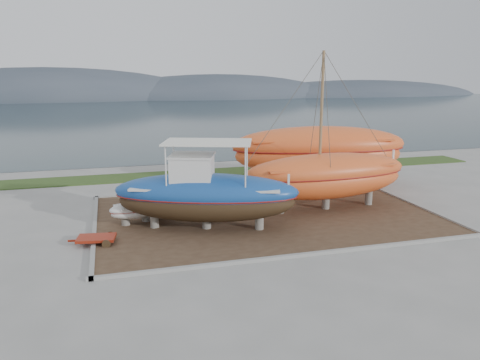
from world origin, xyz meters
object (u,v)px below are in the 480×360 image
object	(u,v)px
white_dinghy	(146,210)
orange_bare_hull	(319,157)
red_trailer	(96,240)
blue_caique	(206,186)
orange_sailboat	(329,132)

from	to	relation	value
white_dinghy	orange_bare_hull	world-z (taller)	orange_bare_hull
orange_bare_hull	red_trailer	bearing A→B (deg)	-143.45
red_trailer	blue_caique	bearing A→B (deg)	16.40
orange_bare_hull	red_trailer	distance (m)	16.68
blue_caique	orange_sailboat	bearing A→B (deg)	30.61
orange_bare_hull	white_dinghy	bearing A→B (deg)	-148.94
white_dinghy	orange_bare_hull	xyz separation A→B (m)	(12.22, 4.95, 1.40)
orange_bare_hull	blue_caique	bearing A→B (deg)	-134.32
blue_caique	white_dinghy	size ratio (longest dim) A/B	2.34
blue_caique	white_dinghy	world-z (taller)	blue_caique
white_dinghy	red_trailer	distance (m)	3.70
orange_sailboat	orange_bare_hull	world-z (taller)	orange_sailboat
blue_caique	orange_sailboat	distance (m)	7.79
orange_sailboat	blue_caique	bearing A→B (deg)	-170.12
red_trailer	orange_bare_hull	bearing A→B (deg)	36.57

